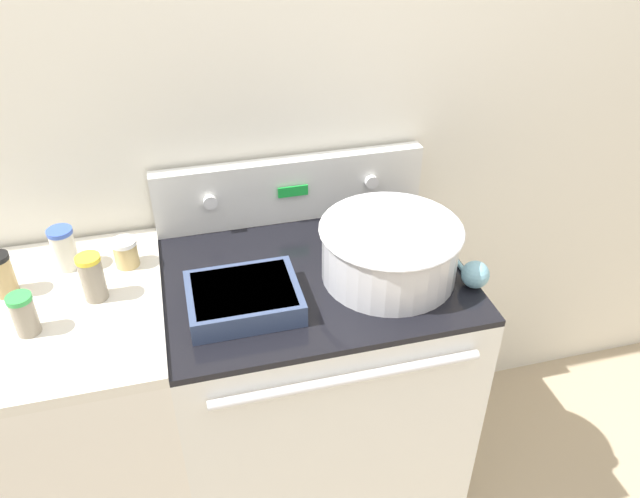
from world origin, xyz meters
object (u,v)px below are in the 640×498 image
spice_jar_blue_cap (64,248)px  spice_jar_black_cap (1,274)px  ladle (472,272)px  casserole_dish (244,297)px  spice_jar_white_cap (126,253)px  spice_jar_yellow_cap (92,277)px  mixing_bowl (390,249)px  spice_jar_green_cap (24,314)px

spice_jar_blue_cap → spice_jar_black_cap: 0.16m
ladle → spice_jar_blue_cap: spice_jar_blue_cap is taller
casserole_dish → ladle: size_ratio=0.90×
spice_jar_white_cap → spice_jar_blue_cap: spice_jar_blue_cap is taller
spice_jar_yellow_cap → spice_jar_blue_cap: (-0.08, 0.16, -0.00)m
spice_jar_black_cap → ladle: bearing=-11.6°
spice_jar_white_cap → ladle: bearing=-18.3°
casserole_dish → spice_jar_black_cap: (-0.58, 0.19, 0.04)m
mixing_bowl → casserole_dish: 0.40m
mixing_bowl → spice_jar_yellow_cap: 0.76m
ladle → spice_jar_green_cap: 1.11m
casserole_dish → spice_jar_blue_cap: 0.52m
spice_jar_blue_cap → spice_jar_green_cap: spice_jar_blue_cap is taller
ladle → spice_jar_yellow_cap: bearing=170.2°
casserole_dish → ladle: (0.60, -0.05, -0.00)m
casserole_dish → ladle: ladle is taller
mixing_bowl → spice_jar_blue_cap: 0.86m
ladle → spice_jar_yellow_cap: (-0.95, 0.16, 0.04)m
spice_jar_blue_cap → spice_jar_black_cap: size_ratio=1.03×
spice_jar_yellow_cap → spice_jar_black_cap: size_ratio=1.09×
spice_jar_white_cap → spice_jar_blue_cap: (-0.16, 0.03, 0.02)m
spice_jar_green_cap → spice_jar_yellow_cap: bearing=32.2°
spice_jar_white_cap → spice_jar_yellow_cap: spice_jar_yellow_cap is taller
mixing_bowl → spice_jar_yellow_cap: (-0.75, 0.08, -0.01)m
ladle → mixing_bowl: bearing=157.1°
mixing_bowl → spice_jar_black_cap: (-0.97, 0.16, -0.02)m
spice_jar_white_cap → spice_jar_yellow_cap: bearing=-121.1°
casserole_dish → spice_jar_yellow_cap: 0.38m
spice_jar_white_cap → casserole_dish: bearing=-41.1°
spice_jar_blue_cap → ladle: bearing=-17.2°
casserole_dish → ladle: 0.60m
spice_jar_blue_cap → spice_jar_green_cap: 0.26m
spice_jar_yellow_cap → spice_jar_white_cap: bearing=58.9°
spice_jar_white_cap → spice_jar_green_cap: (-0.23, -0.22, 0.01)m
mixing_bowl → spice_jar_blue_cap: mixing_bowl is taller
mixing_bowl → spice_jar_yellow_cap: bearing=174.0°
spice_jar_black_cap → casserole_dish: bearing=-18.6°
ladle → spice_jar_black_cap: size_ratio=2.65×
spice_jar_yellow_cap → spice_jar_green_cap: (-0.15, -0.09, -0.01)m
casserole_dish → spice_jar_blue_cap: spice_jar_blue_cap is taller
spice_jar_yellow_cap → mixing_bowl: bearing=-6.0°
mixing_bowl → spice_jar_white_cap: size_ratio=4.75×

